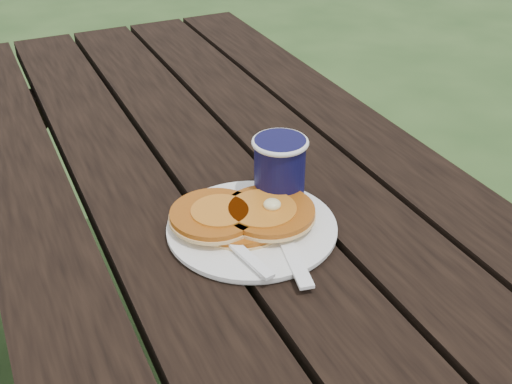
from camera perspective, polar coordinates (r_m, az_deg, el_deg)
name	(u,v)px	position (r m, az deg, el deg)	size (l,w,h in m)	color
picnic_table	(240,362)	(1.27, -1.45, -14.83)	(1.36, 1.80, 0.75)	black
plate	(252,228)	(0.93, -0.36, -3.26)	(0.24, 0.24, 0.01)	white
pancake_stack	(244,215)	(0.92, -1.10, -2.07)	(0.20, 0.16, 0.04)	#B05813
knife	(288,246)	(0.89, 2.85, -4.82)	(0.02, 0.18, 0.01)	white
fork	(247,256)	(0.86, -0.85, -5.68)	(0.03, 0.16, 0.01)	white
coffee_cup	(280,168)	(0.97, 2.12, 2.19)	(0.09, 0.09, 0.11)	#0D0D39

